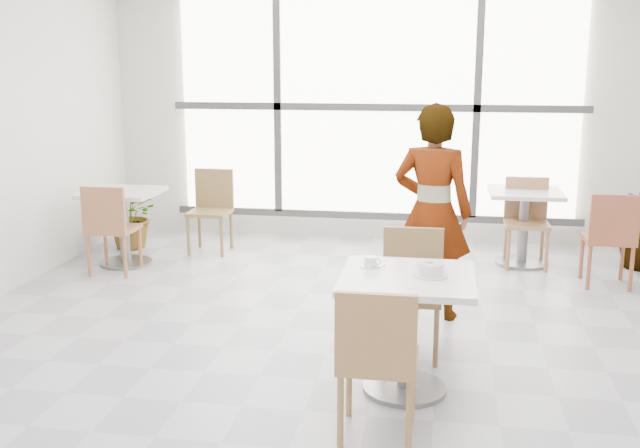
% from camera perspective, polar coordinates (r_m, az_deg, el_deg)
% --- Properties ---
extents(floor, '(7.00, 7.00, 0.00)m').
position_cam_1_polar(floor, '(5.27, 0.54, -9.96)').
color(floor, '#9E9EA5').
rests_on(floor, ground).
extents(wall_back, '(6.00, 0.00, 6.00)m').
position_cam_1_polar(wall_back, '(8.36, 4.32, 8.99)').
color(wall_back, silver).
rests_on(wall_back, ground).
extents(wall_front, '(6.00, 0.00, 6.00)m').
position_cam_1_polar(wall_front, '(1.59, -19.35, -7.23)').
color(wall_front, silver).
rests_on(wall_front, ground).
extents(window, '(4.60, 0.07, 2.52)m').
position_cam_1_polar(window, '(8.29, 4.28, 8.96)').
color(window, white).
rests_on(window, ground).
extents(main_table, '(0.80, 0.80, 0.75)m').
position_cam_1_polar(main_table, '(4.57, 6.69, -6.65)').
color(main_table, silver).
rests_on(main_table, ground).
extents(chair_near, '(0.42, 0.42, 0.87)m').
position_cam_1_polar(chair_near, '(3.97, 4.41, -9.96)').
color(chair_near, '#A47747').
rests_on(chair_near, ground).
extents(chair_far, '(0.42, 0.42, 0.87)m').
position_cam_1_polar(chair_far, '(5.20, 7.08, -4.50)').
color(chair_far, olive).
rests_on(chair_far, ground).
extents(oatmeal_bowl, '(0.21, 0.21, 0.10)m').
position_cam_1_polar(oatmeal_bowl, '(4.48, 8.51, -3.46)').
color(oatmeal_bowl, silver).
rests_on(oatmeal_bowl, main_table).
extents(coffee_cup, '(0.16, 0.13, 0.07)m').
position_cam_1_polar(coffee_cup, '(4.63, 3.94, -2.96)').
color(coffee_cup, silver).
rests_on(coffee_cup, main_table).
extents(person, '(0.69, 0.52, 1.70)m').
position_cam_1_polar(person, '(5.86, 8.65, 0.91)').
color(person, black).
rests_on(person, ground).
extents(bg_table_left, '(0.70, 0.70, 0.75)m').
position_cam_1_polar(bg_table_left, '(7.62, -14.89, 0.55)').
color(bg_table_left, silver).
rests_on(bg_table_left, ground).
extents(bg_table_right, '(0.70, 0.70, 0.75)m').
position_cam_1_polar(bg_table_right, '(7.63, 15.43, 0.54)').
color(bg_table_right, silver).
rests_on(bg_table_right, ground).
extents(bg_chair_left_near, '(0.42, 0.42, 0.87)m').
position_cam_1_polar(bg_chair_left_near, '(7.26, -15.90, 0.02)').
color(bg_chair_left_near, '#9F6441').
rests_on(bg_chair_left_near, ground).
extents(bg_chair_left_far, '(0.42, 0.42, 0.87)m').
position_cam_1_polar(bg_chair_left_far, '(7.99, -8.33, 1.49)').
color(bg_chair_left_far, olive).
rests_on(bg_chair_left_far, ground).
extents(bg_chair_right_near, '(0.42, 0.42, 0.87)m').
position_cam_1_polar(bg_chair_right_near, '(7.08, 21.46, -0.70)').
color(bg_chair_right_near, brown).
rests_on(bg_chair_right_near, ground).
extents(bg_chair_right_far, '(0.42, 0.42, 0.87)m').
position_cam_1_polar(bg_chair_right_far, '(7.63, 15.60, 0.63)').
color(bg_chair_right_far, '#A2734D').
rests_on(bg_chair_right_far, ground).
extents(plant_left, '(0.78, 0.72, 0.73)m').
position_cam_1_polar(plant_left, '(8.28, -14.24, 0.68)').
color(plant_left, '#52864A').
rests_on(plant_left, ground).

